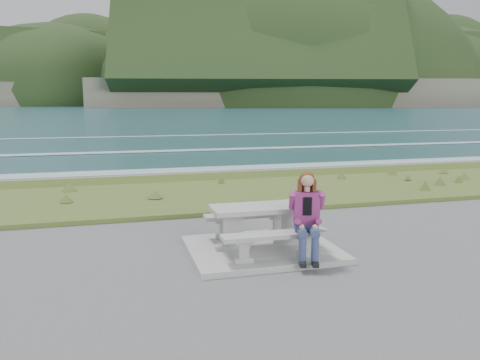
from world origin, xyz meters
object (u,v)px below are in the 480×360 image
object	(u,v)px
bench_seaward	(251,218)
seated_woman	(307,228)
picnic_table	(262,215)
bench_landward	(275,239)

from	to	relation	value
bench_seaward	seated_woman	size ratio (longest dim) A/B	1.26
bench_seaward	picnic_table	bearing A→B (deg)	-90.00
picnic_table	seated_woman	distance (m)	0.97
picnic_table	bench_landward	bearing A→B (deg)	-90.00
bench_seaward	bench_landward	bearing A→B (deg)	-90.00
bench_landward	bench_seaward	bearing A→B (deg)	90.00
bench_landward	seated_woman	xyz separation A→B (m)	(0.50, -0.13, 0.18)
bench_landward	seated_woman	world-z (taller)	seated_woman
picnic_table	seated_woman	size ratio (longest dim) A/B	1.26
picnic_table	bench_seaward	distance (m)	0.74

